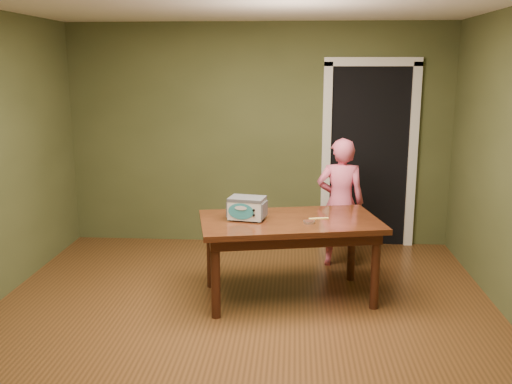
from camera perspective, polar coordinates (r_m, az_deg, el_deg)
floor at (r=4.71m, az=-1.77°, el=-14.03°), size 5.00×5.00×0.00m
room_shell at (r=4.23m, az=-1.93°, el=7.10°), size 4.52×5.02×2.61m
doorway at (r=7.11m, az=10.93°, el=3.80°), size 1.10×0.66×2.25m
dining_table at (r=5.19m, az=3.38°, el=-3.79°), size 1.75×1.20×0.75m
toy_oven at (r=5.12m, az=-0.90°, el=-1.55°), size 0.37×0.28×0.21m
baking_pan at (r=5.04m, az=5.33°, el=-2.99°), size 0.10×0.10×0.02m
spatula at (r=5.20m, az=6.29°, el=-2.63°), size 0.18×0.07×0.01m
child at (r=6.09m, az=8.44°, el=-1.07°), size 0.52×0.36×1.38m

